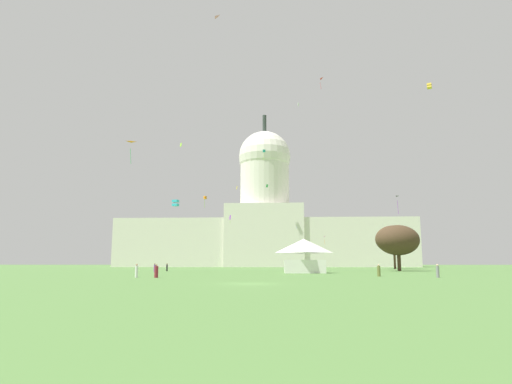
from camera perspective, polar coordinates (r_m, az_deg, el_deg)
ground_plane at (r=38.38m, az=-0.69°, el=-11.61°), size 800.00×800.00×0.00m
capitol_building at (r=200.79m, az=1.13°, el=-4.35°), size 129.32×27.89×69.72m
event_tent at (r=79.33m, az=6.14°, el=-8.01°), size 7.30×7.32×5.92m
tree_east_near at (r=102.36m, az=17.65°, el=-5.88°), size 11.31×10.11×9.91m
tree_east_far at (r=137.00m, az=17.15°, el=-5.79°), size 13.09×12.08×12.59m
person_maroon_mid_left at (r=54.78m, az=-12.59°, el=-9.89°), size 0.61×0.61×1.57m
person_black_edge_east at (r=98.23m, az=-11.28°, el=-9.41°), size 0.33×0.33×1.65m
person_purple_deep_crowd at (r=88.19m, az=-12.79°, el=-9.43°), size 0.46×0.46×1.65m
person_grey_near_tree_west at (r=58.53m, az=22.15°, el=-9.35°), size 0.47×0.47×1.60m
person_white_front_left at (r=97.72m, az=6.52°, el=-9.53°), size 0.41×0.41×1.66m
person_olive_edge_west at (r=60.74m, az=15.38°, el=-9.67°), size 0.47×0.47×1.58m
person_white_mid_center at (r=56.24m, az=-14.99°, el=-9.72°), size 0.34×0.34×1.63m
kite_orange_mid at (r=140.32m, az=-6.51°, el=-0.74°), size 1.07×1.08×3.78m
kite_red_high at (r=135.62m, az=8.20°, el=13.98°), size 0.95×1.84×3.24m
kite_violet_low at (r=145.63m, az=-3.32°, el=-3.30°), size 0.61×0.66×2.77m
kite_lime_high at (r=157.41m, az=-9.56°, el=5.96°), size 0.62×0.81×1.47m
kite_magenta_low at (r=149.34m, az=8.57°, el=-5.86°), size 1.06×1.14×2.11m
kite_gold_high at (r=111.56m, az=21.22°, el=12.48°), size 1.31×1.34×1.15m
kite_blue_low at (r=177.18m, az=5.22°, el=-4.54°), size 0.30×0.80×1.41m
kite_pink_high at (r=107.43m, az=-5.28°, el=21.29°), size 1.60×1.75×0.14m
kite_turquoise_high at (r=184.11m, az=1.03°, el=5.25°), size 1.21×1.27×4.61m
kite_white_high at (r=121.35m, az=5.42°, el=11.05°), size 0.40×0.52×0.93m
kite_yellow_mid at (r=168.58m, az=-2.46°, el=0.54°), size 0.46×0.77×1.21m
kite_green_mid at (r=160.06m, az=1.42°, el=0.79°), size 0.84×0.58×1.14m
kite_cyan_low at (r=87.88m, az=-10.22°, el=-1.39°), size 1.28×1.29×1.24m
kite_black_low at (r=104.15m, az=17.75°, el=-0.77°), size 1.10×1.47×3.91m
kite_orange_mid_b at (r=85.67m, az=-15.67°, el=5.69°), size 1.65×1.21×3.87m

